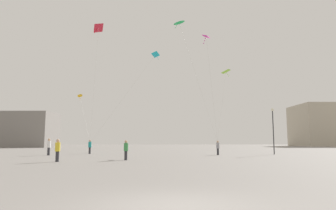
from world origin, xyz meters
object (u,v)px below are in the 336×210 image
Objects in this scene: person_in_white at (47,146)px; building_left_hall at (29,130)px; kite_cyan_delta at (152,57)px; person_in_yellow at (56,149)px; person_in_grey at (216,147)px; person_in_teal at (88,146)px; building_centre_hall at (325,126)px; kite_emerald_diamond at (178,23)px; kite_amber_diamond at (79,97)px; person_in_green at (125,149)px; lamppost_east at (272,124)px; kite_magenta_diamond at (205,38)px; kite_crimson_delta at (97,29)px; kite_lime_delta at (224,73)px.

building_left_hall is (-23.63, 46.94, 3.60)m from person_in_white.
kite_cyan_delta is at bearing -89.80° from person_in_white.
person_in_yellow is 1.05× the size of person_in_grey.
building_centre_hall reaches higher than person_in_teal.
kite_emerald_diamond is at bearing -133.84° from person_in_white.
building_centre_hall is at bearing 40.07° from kite_amber_diamond.
person_in_white is at bearing 69.63° from person_in_green.
person_in_green is 0.13× the size of building_left_hall.
kite_emerald_diamond reaches higher than person_in_grey.
lamppost_east is at bearing -34.62° from person_in_green.
kite_emerald_diamond is at bearing 105.54° from person_in_teal.
kite_emerald_diamond is at bearing -52.04° from building_left_hall.
building_left_hall is (-28.51, 57.62, 3.69)m from person_in_yellow.
kite_cyan_delta is at bearing -48.03° from building_left_hall.
building_left_hall reaches higher than lamppost_east.
kite_cyan_delta is 0.65× the size of building_centre_hall.
kite_amber_diamond is 1.33× the size of lamppost_east.
kite_crimson_delta is (-12.22, 6.46, 3.34)m from kite_magenta_diamond.
kite_magenta_diamond is (-4.14, -11.93, 0.67)m from kite_lime_delta.
kite_magenta_diamond is 5.05m from kite_emerald_diamond.
kite_cyan_delta is at bearing 113.50° from kite_magenta_diamond.
person_in_white is 5.58m from person_in_teal.
kite_emerald_diamond is (-2.53, 3.29, 2.88)m from kite_magenta_diamond.
kite_lime_delta is 1.83× the size of lamppost_east.
kite_lime_delta is at bearing 142.75° from person_in_teal.
kite_lime_delta is 0.71× the size of kite_crimson_delta.
kite_amber_diamond is (-9.74, 19.57, 7.34)m from person_in_green.
lamppost_east is at bearing 116.89° from person_in_grey.
building_centre_hall is 75.94m from lamppost_east.
kite_lime_delta is at bearing 139.40° from lamppost_east.
person_in_grey is (14.03, 11.41, -0.04)m from person_in_yellow.
kite_amber_diamond is at bearing 138.15° from kite_emerald_diamond.
person_in_white is at bearing 7.39° from person_in_teal.
kite_cyan_delta is at bearing 108.09° from kite_emerald_diamond.
building_left_hall is at bearing 131.97° from kite_cyan_delta.
kite_amber_diamond is 0.60× the size of building_left_hall.
person_in_green is 5.34m from person_in_yellow.
kite_emerald_diamond is (9.61, 8.75, 13.57)m from person_in_yellow.
kite_lime_delta is 21.75m from kite_amber_diamond.
lamppost_east is (7.04, 1.89, 2.77)m from person_in_grey.
person_in_green is at bearing -63.53° from kite_amber_diamond.
person_in_white is 52.67m from building_left_hall.
person_in_green is 64.87m from building_left_hall.
building_centre_hall is (47.46, 66.10, 5.96)m from person_in_grey.
kite_lime_delta is 0.94× the size of kite_magenta_diamond.
person_in_teal is 18.60m from kite_emerald_diamond.
kite_magenta_diamond is at bearing 100.03° from person_in_teal.
kite_lime_delta is (17.74, 2.32, 9.99)m from person_in_teal.
person_in_white is 18.67m from kite_cyan_delta.
kite_amber_diamond is (-3.40, 6.63, 7.28)m from person_in_teal.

